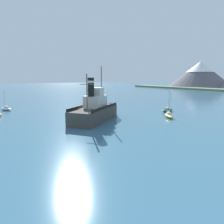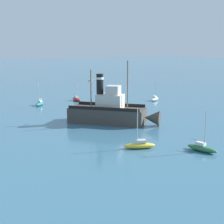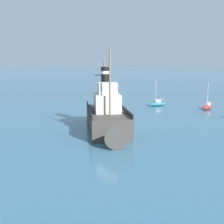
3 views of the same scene
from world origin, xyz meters
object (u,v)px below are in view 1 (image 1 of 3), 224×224
at_px(sailboat_white, 6,109).
at_px(sailboat_yellow, 169,116).
at_px(old_tugboat, 96,111).
at_px(sailboat_green, 168,110).

bearing_deg(sailboat_white, sailboat_yellow, 46.39).
height_order(old_tugboat, sailboat_yellow, old_tugboat).
xyz_separation_m(sailboat_white, sailboat_yellow, (26.22, 27.52, 0.00)).
distance_m(sailboat_white, sailboat_yellow, 38.01).
bearing_deg(old_tugboat, sailboat_white, -146.76).
xyz_separation_m(old_tugboat, sailboat_white, (-21.31, -13.97, -1.40)).
bearing_deg(sailboat_yellow, old_tugboat, -109.90).
distance_m(old_tugboat, sailboat_white, 25.52).
distance_m(sailboat_white, sailboat_green, 38.64).
relative_size(old_tugboat, sailboat_green, 2.70).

